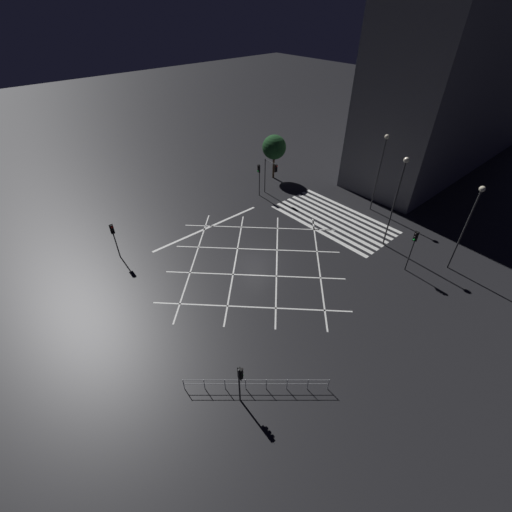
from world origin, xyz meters
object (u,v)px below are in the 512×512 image
object	(u,v)px
street_lamp_far	(471,215)
street_tree_near	(274,147)
street_lamp_west	(382,160)
traffic_light_se_main	(271,171)
traffic_light_sw_cross	(413,243)
traffic_light_se_cross	(259,174)
street_lamp_east	(399,188)
traffic_light_nw_cross	(240,378)
traffic_light_ne_main	(114,234)

from	to	relation	value
street_lamp_far	street_tree_near	distance (m)	25.05
street_lamp_west	traffic_light_se_main	bearing A→B (deg)	31.58
traffic_light_sw_cross	street_tree_near	distance (m)	23.00
traffic_light_se_cross	street_lamp_east	xyz separation A→B (m)	(-16.31, -2.49, 3.39)
street_lamp_west	street_lamp_far	bearing A→B (deg)	160.61
traffic_light_se_cross	street_lamp_west	bearing A→B (deg)	123.96
traffic_light_se_cross	traffic_light_sw_cross	xyz separation A→B (m)	(-19.89, -0.37, 0.12)
traffic_light_se_cross	street_lamp_west	world-z (taller)	street_lamp_west
traffic_light_nw_cross	street_lamp_far	bearing A→B (deg)	-6.73
traffic_light_se_cross	street_tree_near	world-z (taller)	street_tree_near
street_lamp_east	traffic_light_ne_main	bearing A→B (deg)	53.29
street_lamp_west	street_tree_near	size ratio (longest dim) A/B	1.50
traffic_light_se_main	traffic_light_ne_main	distance (m)	19.81
street_lamp_west	traffic_light_ne_main	bearing A→B (deg)	67.70
traffic_light_ne_main	traffic_light_se_cross	bearing A→B (deg)	91.77
traffic_light_nw_cross	street_lamp_west	bearing A→B (deg)	17.32
traffic_light_se_cross	traffic_light_se_main	bearing A→B (deg)	144.31
traffic_light_se_cross	traffic_light_ne_main	xyz separation A→B (m)	(-0.58, 18.60, -0.24)
street_lamp_west	street_tree_near	bearing A→B (deg)	10.67
traffic_light_sw_cross	traffic_light_se_main	distance (m)	19.05
street_lamp_east	traffic_light_se_main	bearing A→B (deg)	4.79
traffic_light_sw_cross	street_lamp_west	distance (m)	11.63
traffic_light_ne_main	street_tree_near	xyz separation A→B (m)	(3.17, -23.62, 1.59)
traffic_light_se_cross	street_lamp_west	size ratio (longest dim) A/B	0.47
traffic_light_sw_cross	street_lamp_east	bearing A→B (deg)	-120.56
street_lamp_east	street_tree_near	xyz separation A→B (m)	(18.90, -2.52, -2.05)
traffic_light_se_main	street_lamp_west	world-z (taller)	street_lamp_west
traffic_light_sw_cross	traffic_light_ne_main	world-z (taller)	traffic_light_sw_cross
traffic_light_se_main	street_lamp_east	xyz separation A→B (m)	(-15.45, -1.29, 3.08)
traffic_light_sw_cross	street_lamp_far	xyz separation A→B (m)	(-2.49, -3.38, 2.64)
traffic_light_ne_main	street_lamp_far	distance (m)	31.38
street_lamp_west	street_lamp_far	xyz separation A→B (m)	(-11.05, 3.89, -0.39)
traffic_light_se_cross	traffic_light_sw_cross	bearing A→B (deg)	91.07
traffic_light_nw_cross	traffic_light_se_main	bearing A→B (deg)	42.81
traffic_light_sw_cross	street_lamp_east	distance (m)	5.30
traffic_light_se_cross	traffic_light_se_main	size ratio (longest dim) A/B	0.92
traffic_light_se_main	street_lamp_far	bearing A→B (deg)	6.77
traffic_light_nw_cross	street_lamp_east	distance (m)	22.24
traffic_light_ne_main	street_lamp_east	distance (m)	26.57
traffic_light_nw_cross	street_lamp_far	world-z (taller)	street_lamp_far
traffic_light_sw_cross	traffic_light_ne_main	bearing A→B (deg)	-45.51
traffic_light_se_cross	street_tree_near	bearing A→B (deg)	-152.64
traffic_light_se_main	street_lamp_west	distance (m)	12.63
traffic_light_ne_main	street_tree_near	world-z (taller)	street_tree_near
street_tree_near	traffic_light_sw_cross	bearing A→B (deg)	168.34
traffic_light_se_main	street_lamp_far	world-z (taller)	street_lamp_far
traffic_light_se_main	street_lamp_west	size ratio (longest dim) A/B	0.50
traffic_light_se_cross	traffic_light_nw_cross	xyz separation A→B (m)	(-19.69, 19.12, -0.59)
traffic_light_se_main	street_lamp_east	world-z (taller)	street_lamp_east
traffic_light_se_cross	traffic_light_nw_cross	world-z (taller)	traffic_light_se_cross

